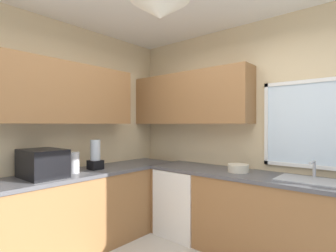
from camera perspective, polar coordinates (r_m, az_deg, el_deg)
name	(u,v)px	position (r m, az deg, el deg)	size (l,w,h in m)	color
room_shell	(142,85)	(2.80, -5.86, 9.03)	(3.66, 3.53, 2.75)	beige
counter_run_left	(61,216)	(3.19, -22.61, -17.81)	(0.65, 3.14, 0.90)	olive
counter_run_back	(261,216)	(3.12, 19.90, -18.23)	(2.75, 0.65, 0.90)	olive
dishwasher	(185,201)	(3.56, 3.71, -16.21)	(0.60, 0.60, 0.85)	white
microwave	(43,163)	(2.98, -25.95, -7.42)	(0.48, 0.36, 0.29)	black
kettle	(74,163)	(3.11, -20.04, -7.60)	(0.12, 0.12, 0.23)	#B7B7BC
sink_assembly	(311,180)	(2.88, 29.00, -10.40)	(0.59, 0.40, 0.19)	#9EA0A5
bowl	(238,168)	(3.10, 15.24, -8.96)	(0.24, 0.24, 0.09)	beige
blender_appliance	(95,156)	(3.28, -15.74, -6.40)	(0.15, 0.15, 0.36)	black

